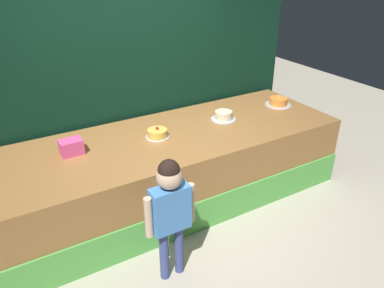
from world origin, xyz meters
TOP-DOWN VIEW (x-y plane):
  - ground_plane at (0.00, 0.00)m, footprint 12.00×12.00m
  - stage_platform at (0.00, 0.67)m, footprint 4.29×1.37m
  - curtain_backdrop at (0.00, 1.45)m, footprint 4.57×0.08m
  - child_figure at (-0.41, -0.39)m, footprint 0.47×0.21m
  - pink_box at (-0.91, 0.80)m, footprint 0.22×0.17m
  - cake_left at (0.00, 0.71)m, footprint 0.26×0.26m
  - cake_center at (0.91, 0.75)m, footprint 0.31×0.31m
  - cake_right at (1.82, 0.78)m, footprint 0.35×0.35m

SIDE VIEW (x-z plane):
  - ground_plane at x=0.00m, z-range 0.00..0.00m
  - stage_platform at x=0.00m, z-range 0.00..0.84m
  - child_figure at x=-0.41m, z-range 0.18..1.39m
  - cake_left at x=0.00m, z-range 0.83..0.96m
  - cake_right at x=1.82m, z-range 0.82..0.97m
  - cake_center at x=0.91m, z-range 0.84..0.95m
  - pink_box at x=-0.91m, z-range 0.85..1.00m
  - curtain_backdrop at x=0.00m, z-range 0.00..2.91m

